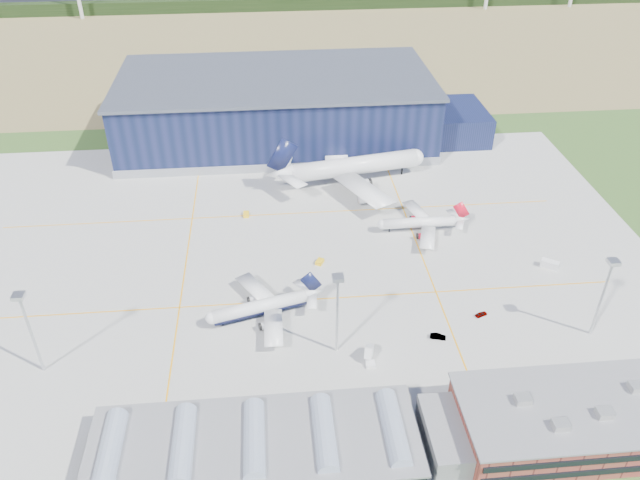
# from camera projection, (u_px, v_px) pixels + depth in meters

# --- Properties ---
(ground) EXTENTS (600.00, 600.00, 0.00)m
(ground) POSITION_uv_depth(u_px,v_px,m) (289.00, 278.00, 177.35)
(ground) COLOR #2D4F1D
(ground) RESTS_ON ground
(apron) EXTENTS (220.00, 160.00, 0.08)m
(apron) POSITION_uv_depth(u_px,v_px,m) (288.00, 258.00, 185.58)
(apron) COLOR gray
(apron) RESTS_ON ground
(farmland) EXTENTS (600.00, 220.00, 0.01)m
(farmland) POSITION_uv_depth(u_px,v_px,m) (269.00, 46.00, 358.63)
(farmland) COLOR olive
(farmland) RESTS_ON ground
(treeline) EXTENTS (600.00, 8.00, 8.00)m
(treeline) POSITION_uv_depth(u_px,v_px,m) (266.00, 4.00, 422.30)
(treeline) COLOR black
(treeline) RESTS_ON ground
(hangar) EXTENTS (145.00, 62.00, 26.10)m
(hangar) POSITION_uv_depth(u_px,v_px,m) (283.00, 111.00, 249.17)
(hangar) COLOR #101836
(hangar) RESTS_ON ground
(ops_building) EXTENTS (46.00, 23.00, 10.90)m
(ops_building) POSITION_uv_depth(u_px,v_px,m) (568.00, 421.00, 129.47)
(ops_building) COLOR brown
(ops_building) RESTS_ON ground
(glass_concourse) EXTENTS (78.00, 23.00, 8.60)m
(glass_concourse) POSITION_uv_depth(u_px,v_px,m) (273.00, 447.00, 125.34)
(glass_concourse) COLOR black
(glass_concourse) RESTS_ON ground
(light_mast_west) EXTENTS (2.60, 2.60, 23.00)m
(light_mast_west) POSITION_uv_depth(u_px,v_px,m) (27.00, 321.00, 139.32)
(light_mast_west) COLOR #BABDC1
(light_mast_west) RESTS_ON ground
(light_mast_center) EXTENTS (2.60, 2.60, 23.00)m
(light_mast_center) POSITION_uv_depth(u_px,v_px,m) (337.00, 302.00, 144.74)
(light_mast_center) COLOR #BABDC1
(light_mast_center) RESTS_ON ground
(light_mast_east) EXTENTS (2.60, 2.60, 23.00)m
(light_mast_east) POSITION_uv_depth(u_px,v_px,m) (606.00, 286.00, 149.77)
(light_mast_east) COLOR #BABDC1
(light_mast_east) RESTS_ON ground
(airliner_navy) EXTENTS (39.47, 38.98, 10.53)m
(airliner_navy) POSITION_uv_depth(u_px,v_px,m) (260.00, 301.00, 160.89)
(airliner_navy) COLOR white
(airliner_navy) RESTS_ON ground
(airliner_red) EXTENTS (30.03, 29.38, 9.75)m
(airliner_red) POSITION_uv_depth(u_px,v_px,m) (420.00, 218.00, 195.05)
(airliner_red) COLOR white
(airliner_red) RESTS_ON ground
(airliner_widebody) EXTENTS (68.99, 67.97, 19.33)m
(airliner_widebody) POSITION_uv_depth(u_px,v_px,m) (355.00, 157.00, 219.27)
(airliner_widebody) COLOR white
(airliner_widebody) RESTS_ON ground
(gse_tug_b) EXTENTS (2.90, 3.29, 1.19)m
(gse_tug_b) POSITION_uv_depth(u_px,v_px,m) (320.00, 262.00, 182.91)
(gse_tug_b) COLOR yellow
(gse_tug_b) RESTS_ON ground
(gse_cart_a) EXTENTS (2.62, 3.47, 1.36)m
(gse_cart_a) POSITION_uv_depth(u_px,v_px,m) (425.00, 226.00, 198.89)
(gse_cart_a) COLOR silver
(gse_cart_a) RESTS_ON ground
(gse_van_b) EXTENTS (5.38, 4.63, 2.27)m
(gse_van_b) POSITION_uv_depth(u_px,v_px,m) (550.00, 264.00, 181.01)
(gse_van_b) COLOR silver
(gse_van_b) RESTS_ON ground
(gse_tug_c) EXTENTS (1.86, 2.91, 1.25)m
(gse_tug_c) POSITION_uv_depth(u_px,v_px,m) (246.00, 214.00, 204.78)
(gse_tug_c) COLOR yellow
(gse_tug_c) RESTS_ON ground
(gse_van_c) EXTENTS (5.01, 2.57, 2.36)m
(gse_van_c) POSITION_uv_depth(u_px,v_px,m) (615.00, 377.00, 144.46)
(gse_van_c) COLOR silver
(gse_van_c) RESTS_ON ground
(airstair) EXTENTS (3.03, 4.70, 2.80)m
(airstair) POSITION_uv_depth(u_px,v_px,m) (369.00, 354.00, 150.35)
(airstair) COLOR silver
(airstair) RESTS_ON ground
(car_a) EXTENTS (3.66, 2.57, 1.16)m
(car_a) POSITION_uv_depth(u_px,v_px,m) (481.00, 314.00, 163.69)
(car_a) COLOR #99999E
(car_a) RESTS_ON ground
(car_b) EXTENTS (4.21, 2.46, 1.31)m
(car_b) POSITION_uv_depth(u_px,v_px,m) (438.00, 337.00, 156.49)
(car_b) COLOR #99999E
(car_b) RESTS_ON ground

